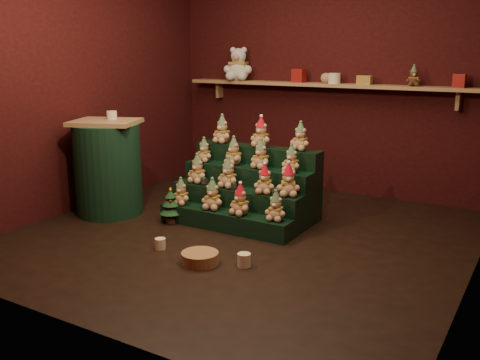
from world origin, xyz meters
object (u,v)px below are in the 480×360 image
Objects in this scene: riser_tier_front at (224,220)px; mug_left at (160,244)px; snow_globe_a at (204,181)px; snow_globe_b at (234,186)px; white_bear at (238,60)px; mug_right at (244,260)px; snow_globe_c at (275,192)px; wicker_basket at (200,258)px; mini_christmas_tree at (171,205)px; brown_bear at (414,76)px; side_table at (108,168)px.

riser_tier_front is 14.77× the size of mug_left.
snow_globe_b is at bearing 0.00° from snow_globe_a.
white_bear is (-0.91, 1.78, 1.49)m from riser_tier_front.
mug_left is 0.87× the size of mug_right.
snow_globe_c is 0.28× the size of wicker_basket.
mug_right is at bearing -53.99° from snow_globe_b.
snow_globe_c is (0.81, 0.00, -0.00)m from snow_globe_a.
white_bear is at bearing 100.12° from mini_christmas_tree.
riser_tier_front is 4.57× the size of wicker_basket.
mini_christmas_tree is 0.72× the size of white_bear.
snow_globe_a is 0.31× the size of wicker_basket.
brown_bear reaches higher than riser_tier_front.
snow_globe_c is 0.39× the size of brown_bear.
white_bear reaches higher than brown_bear.
white_bear is at bearing 109.16° from snow_globe_a.
riser_tier_front is at bearing 109.36° from wicker_basket.
snow_globe_c is (0.47, 0.16, 0.31)m from riser_tier_front.
side_table reaches higher than riser_tier_front.
snow_globe_b is 0.98m from mug_left.
riser_tier_front is at bearing 10.09° from mini_christmas_tree.
snow_globe_c is 0.23× the size of mini_christmas_tree.
mini_christmas_tree is at bearing -165.87° from snow_globe_c.
snow_globe_a is at bearing -157.38° from brown_bear.
mug_right is (0.83, 0.04, 0.01)m from mug_left.
mug_left is at bearing 168.88° from wicker_basket.
snow_globe_a is 0.18× the size of white_bear.
mug_left is (-0.20, -0.73, -0.04)m from riser_tier_front.
white_bear is at bearing 56.09° from side_table.
riser_tier_front is at bearing -24.94° from snow_globe_a.
snow_globe_a is at bearing 99.16° from mug_left.
mug_left is 0.43× the size of brown_bear.
mini_christmas_tree reaches higher than mug_right.
side_table is (-1.00, -0.32, 0.08)m from snow_globe_a.
wicker_basket is at bearing -70.64° from riser_tier_front.
riser_tier_front is 16.53× the size of snow_globe_b.
brown_bear reaches higher than mug_left.
snow_globe_b is (0.35, 0.00, -0.01)m from snow_globe_a.
snow_globe_a is 1.00× the size of mug_left.
mug_left is at bearing -59.48° from mini_christmas_tree.
side_table is 10.51× the size of mug_left.
white_bear is (-0.56, 1.62, 1.17)m from snow_globe_a.
snow_globe_a reaches higher than mini_christmas_tree.
mug_left is (1.14, -0.57, -0.45)m from side_table.
snow_globe_b is 0.23× the size of mini_christmas_tree.
side_table is 1.91× the size of white_bear.
brown_bear is at bearing 69.22° from wicker_basket.
mug_right is 2.90m from brown_bear.
mug_right is at bearing -41.19° from snow_globe_a.
snow_globe_c is 0.93m from mug_right.
side_table is at bearing 157.92° from wicker_basket.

